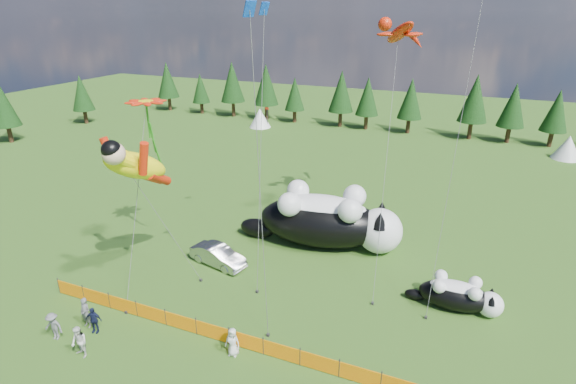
{
  "coord_description": "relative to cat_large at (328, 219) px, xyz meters",
  "views": [
    {
      "loc": [
        11.1,
        -19.26,
        16.39
      ],
      "look_at": [
        1.45,
        4.0,
        6.11
      ],
      "focal_mm": 28.0,
      "sensor_mm": 36.0,
      "label": 1
    }
  ],
  "objects": [
    {
      "name": "spectator_a",
      "position": [
        -9.42,
        -14.04,
        -1.2
      ],
      "size": [
        0.69,
        0.48,
        1.81
      ],
      "primitive_type": "imported",
      "rotation": [
        0.0,
        0.0,
        -0.07
      ],
      "color": "slate",
      "rests_on": "ground"
    },
    {
      "name": "safety_fence",
      "position": [
        -2.43,
        -12.29,
        -1.61
      ],
      "size": [
        22.06,
        0.06,
        1.1
      ],
      "color": "#262626",
      "rests_on": "ground"
    },
    {
      "name": "cat_large",
      "position": [
        0.0,
        0.0,
        0.0
      ],
      "size": [
        12.27,
        5.57,
        4.44
      ],
      "rotation": [
        0.0,
        0.0,
        0.14
      ],
      "color": "black",
      "rests_on": "ground"
    },
    {
      "name": "spectator_c",
      "position": [
        -8.68,
        -14.23,
        -1.33
      ],
      "size": [
        1.0,
        0.68,
        1.56
      ],
      "primitive_type": "imported",
      "rotation": [
        0.0,
        0.0,
        0.25
      ],
      "color": "#151A39",
      "rests_on": "ground"
    },
    {
      "name": "superhero_kite",
      "position": [
        -8.48,
        -9.65,
        6.09
      ],
      "size": [
        5.39,
        5.71,
        10.65
      ],
      "color": "#FEF30D",
      "rests_on": "ground"
    },
    {
      "name": "diamond_kite_a",
      "position": [
        -2.6,
        -4.84,
        13.42
      ],
      "size": [
        0.86,
        3.46,
        17.15
      ],
      "color": "blue",
      "rests_on": "ground"
    },
    {
      "name": "car",
      "position": [
        -6.08,
        -5.56,
        -1.42
      ],
      "size": [
        4.38,
        2.31,
        1.37
      ],
      "primitive_type": "imported",
      "rotation": [
        0.0,
        0.0,
        1.36
      ],
      "color": "#A8A8AC",
      "rests_on": "ground"
    },
    {
      "name": "diamond_kite_c",
      "position": [
        -0.12,
        -11.27,
        13.18
      ],
      "size": [
        0.72,
        0.9,
        17.07
      ],
      "color": "blue",
      "rests_on": "ground"
    },
    {
      "name": "ground",
      "position": [
        -2.43,
        -9.29,
        -2.11
      ],
      "size": [
        160.0,
        160.0,
        0.0
      ],
      "primitive_type": "plane",
      "color": "#133A0A",
      "rests_on": "ground"
    },
    {
      "name": "cat_small",
      "position": [
        9.5,
        -4.46,
        -1.16
      ],
      "size": [
        5.52,
        1.98,
        1.99
      ],
      "rotation": [
        0.0,
        0.0,
        0.01
      ],
      "color": "black",
      "rests_on": "ground"
    },
    {
      "name": "flower_kite",
      "position": [
        -9.75,
        -6.69,
        8.9
      ],
      "size": [
        3.05,
        7.18,
        12.48
      ],
      "color": "red",
      "rests_on": "ground"
    },
    {
      "name": "festival_tents",
      "position": [
        8.57,
        30.71,
        -0.71
      ],
      "size": [
        50.0,
        3.2,
        2.8
      ],
      "primitive_type": null,
      "color": "white",
      "rests_on": "ground"
    },
    {
      "name": "spectator_d",
      "position": [
        -10.22,
        -15.49,
        -1.3
      ],
      "size": [
        1.1,
        0.66,
        1.62
      ],
      "primitive_type": "imported",
      "rotation": [
        0.0,
        0.0,
        0.12
      ],
      "color": "slate",
      "rests_on": "ground"
    },
    {
      "name": "gecko_kite",
      "position": [
        3.4,
        3.76,
        12.81
      ],
      "size": [
        5.38,
        13.08,
        17.76
      ],
      "color": "red",
      "rests_on": "ground"
    },
    {
      "name": "spectator_e",
      "position": [
        -0.86,
        -12.89,
        -1.31
      ],
      "size": [
        0.82,
        0.57,
        1.6
      ],
      "primitive_type": "imported",
      "rotation": [
        0.0,
        0.0,
        0.07
      ],
      "color": "silver",
      "rests_on": "ground"
    },
    {
      "name": "spectator_b",
      "position": [
        -7.91,
        -15.96,
        -1.22
      ],
      "size": [
        0.96,
        0.71,
        1.77
      ],
      "primitive_type": "imported",
      "rotation": [
        0.0,
        0.0,
        -0.26
      ],
      "color": "silver",
      "rests_on": "ground"
    },
    {
      "name": "tree_line",
      "position": [
        -2.43,
        35.71,
        1.89
      ],
      "size": [
        90.0,
        4.0,
        8.0
      ],
      "primitive_type": null,
      "color": "black",
      "rests_on": "ground"
    }
  ]
}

